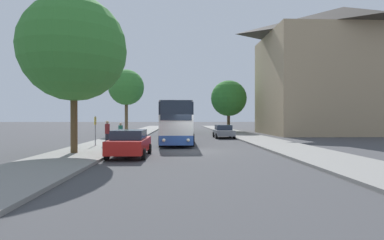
% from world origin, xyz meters
% --- Properties ---
extents(ground_plane, '(300.00, 300.00, 0.00)m').
position_xyz_m(ground_plane, '(0.00, 0.00, 0.00)').
color(ground_plane, '#424244').
rests_on(ground_plane, ground).
extents(sidewalk_left, '(4.00, 120.00, 0.15)m').
position_xyz_m(sidewalk_left, '(-7.00, 0.00, 0.07)').
color(sidewalk_left, gray).
rests_on(sidewalk_left, ground_plane).
extents(sidewalk_right, '(4.00, 120.00, 0.15)m').
position_xyz_m(sidewalk_right, '(7.00, 0.00, 0.07)').
color(sidewalk_right, gray).
rests_on(sidewalk_right, ground_plane).
extents(building_right_background, '(21.41, 13.17, 17.66)m').
position_xyz_m(building_right_background, '(21.74, 20.50, 8.83)').
color(building_right_background, tan).
rests_on(building_right_background, ground_plane).
extents(bus_front, '(2.83, 10.92, 3.54)m').
position_xyz_m(bus_front, '(-1.18, 6.63, 1.89)').
color(bus_front, '#2D519E').
rests_on(bus_front, ground_plane).
extents(bus_middle, '(2.86, 10.33, 3.43)m').
position_xyz_m(bus_middle, '(-1.36, 21.10, 1.83)').
color(bus_middle, silver).
rests_on(bus_middle, ground_plane).
extents(bus_rear, '(2.84, 10.37, 3.22)m').
position_xyz_m(bus_rear, '(-1.15, 35.65, 1.73)').
color(bus_rear, silver).
rests_on(bus_rear, ground_plane).
extents(parked_car_left_curb, '(2.18, 4.67, 1.56)m').
position_xyz_m(parked_car_left_curb, '(-3.84, -2.70, 0.81)').
color(parked_car_left_curb, red).
rests_on(parked_car_left_curb, ground_plane).
extents(parked_car_right_near, '(2.13, 4.59, 1.46)m').
position_xyz_m(parked_car_right_near, '(3.95, 13.18, 0.76)').
color(parked_car_right_near, slate).
rests_on(parked_car_right_near, ground_plane).
extents(bus_stop_sign, '(0.08, 0.45, 2.23)m').
position_xyz_m(bus_stop_sign, '(-7.37, 2.89, 1.54)').
color(bus_stop_sign, gray).
rests_on(bus_stop_sign, sidewalk_left).
extents(pedestrian_waiting_near, '(0.36, 0.36, 1.70)m').
position_xyz_m(pedestrian_waiting_near, '(-5.84, 4.81, 1.01)').
color(pedestrian_waiting_near, '#23232D').
rests_on(pedestrian_waiting_near, sidewalk_left).
extents(pedestrian_waiting_far, '(0.36, 0.36, 1.89)m').
position_xyz_m(pedestrian_waiting_far, '(-6.48, 2.93, 1.11)').
color(pedestrian_waiting_far, '#23232D').
rests_on(pedestrian_waiting_far, sidewalk_left).
extents(tree_left_near, '(4.51, 4.51, 8.26)m').
position_xyz_m(tree_left_near, '(-7.74, 18.29, 6.13)').
color(tree_left_near, brown).
rests_on(tree_left_near, sidewalk_left).
extents(tree_left_far, '(6.26, 6.26, 9.39)m').
position_xyz_m(tree_left_far, '(-7.31, -1.86, 6.39)').
color(tree_left_far, '#513D23').
rests_on(tree_left_far, sidewalk_left).
extents(tree_right_near, '(5.37, 5.37, 7.76)m').
position_xyz_m(tree_right_near, '(6.45, 24.68, 5.21)').
color(tree_right_near, '#47331E').
rests_on(tree_right_near, sidewalk_right).
extents(tree_right_mid, '(4.15, 4.15, 7.13)m').
position_xyz_m(tree_right_mid, '(7.13, 29.29, 5.17)').
color(tree_right_mid, brown).
rests_on(tree_right_mid, sidewalk_right).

